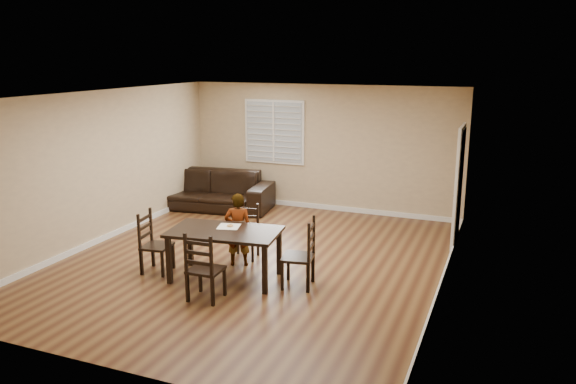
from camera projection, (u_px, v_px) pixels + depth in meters
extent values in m
plane|color=brown|center=(253.00, 261.00, 9.20)|extent=(7.00, 7.00, 0.00)
cube|color=tan|center=(322.00, 148.00, 12.03)|extent=(6.00, 0.04, 2.70)
cube|color=tan|center=(105.00, 251.00, 5.72)|extent=(6.00, 0.04, 2.70)
cube|color=tan|center=(99.00, 167.00, 9.96)|extent=(0.04, 7.00, 2.70)
cube|color=tan|center=(447.00, 199.00, 7.79)|extent=(0.04, 7.00, 2.70)
cube|color=white|center=(251.00, 95.00, 8.56)|extent=(6.00, 7.00, 0.04)
cube|color=white|center=(274.00, 132.00, 12.31)|extent=(1.40, 0.08, 1.40)
cube|color=white|center=(459.00, 188.00, 9.86)|extent=(0.06, 0.94, 2.05)
cylinder|color=#332114|center=(455.00, 195.00, 9.62)|extent=(0.06, 0.06, 0.02)
cube|color=white|center=(321.00, 207.00, 12.33)|extent=(6.00, 0.03, 0.10)
cube|color=white|center=(106.00, 237.00, 10.26)|extent=(0.03, 7.00, 0.10)
cube|color=white|center=(440.00, 286.00, 8.10)|extent=(0.03, 7.00, 0.10)
cube|color=black|center=(225.00, 232.00, 8.32)|extent=(1.74, 1.12, 0.05)
cube|color=black|center=(169.00, 260.00, 8.23)|extent=(0.08, 0.08, 0.72)
cube|color=black|center=(265.00, 270.00, 7.88)|extent=(0.08, 0.08, 0.72)
cube|color=black|center=(190.00, 244.00, 8.95)|extent=(0.08, 0.08, 0.72)
cube|color=black|center=(279.00, 252.00, 8.59)|extent=(0.08, 0.08, 0.72)
cube|color=black|center=(245.00, 236.00, 9.27)|extent=(0.46, 0.44, 0.04)
cube|color=black|center=(248.00, 229.00, 9.41)|extent=(0.41, 0.10, 0.90)
cube|color=black|center=(232.00, 250.00, 9.20)|extent=(0.04, 0.04, 0.37)
cube|color=black|center=(253.00, 251.00, 9.12)|extent=(0.04, 0.04, 0.37)
cube|color=black|center=(238.00, 243.00, 9.51)|extent=(0.04, 0.04, 0.37)
cube|color=black|center=(258.00, 245.00, 9.43)|extent=(0.04, 0.04, 0.37)
cube|color=black|center=(206.00, 270.00, 7.70)|extent=(0.46, 0.43, 0.04)
cube|color=black|center=(199.00, 270.00, 7.51)|extent=(0.44, 0.05, 0.99)
cube|color=black|center=(225.00, 282.00, 7.85)|extent=(0.04, 0.04, 0.40)
cube|color=black|center=(200.00, 278.00, 7.97)|extent=(0.04, 0.04, 0.40)
cube|color=black|center=(213.00, 292.00, 7.52)|extent=(0.04, 0.04, 0.40)
cube|color=black|center=(188.00, 288.00, 7.65)|extent=(0.04, 0.04, 0.40)
cube|color=black|center=(157.00, 246.00, 8.67)|extent=(0.46, 0.49, 0.04)
cube|color=black|center=(146.00, 241.00, 8.70)|extent=(0.10, 0.44, 0.97)
cube|color=black|center=(162.00, 265.00, 8.50)|extent=(0.04, 0.04, 0.40)
cube|color=black|center=(173.00, 256.00, 8.86)|extent=(0.04, 0.04, 0.40)
cube|color=black|center=(142.00, 263.00, 8.59)|extent=(0.04, 0.04, 0.40)
cube|color=black|center=(153.00, 254.00, 8.94)|extent=(0.04, 0.04, 0.40)
cube|color=black|center=(298.00, 257.00, 8.12)|extent=(0.50, 0.53, 0.04)
cube|color=black|center=(311.00, 254.00, 8.06)|extent=(0.12, 0.47, 1.03)
cube|color=black|center=(288.00, 266.00, 8.40)|extent=(0.05, 0.05, 0.42)
cube|color=black|center=(282.00, 276.00, 8.02)|extent=(0.05, 0.05, 0.42)
cube|color=black|center=(313.00, 268.00, 8.32)|extent=(0.05, 0.05, 0.42)
cube|color=black|center=(308.00, 279.00, 7.94)|extent=(0.05, 0.05, 0.42)
imported|color=gray|center=(238.00, 230.00, 8.91)|extent=(0.51, 0.42, 1.19)
cube|color=beige|center=(229.00, 226.00, 8.49)|extent=(0.39, 0.39, 0.00)
torus|color=#C58946|center=(230.00, 226.00, 8.48)|extent=(0.10, 0.10, 0.03)
torus|color=white|center=(230.00, 225.00, 8.48)|extent=(0.08, 0.08, 0.02)
imported|color=black|center=(207.00, 190.00, 12.33)|extent=(2.94, 1.45, 0.82)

